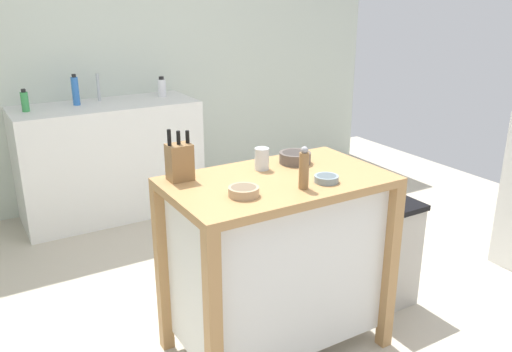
{
  "coord_description": "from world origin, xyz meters",
  "views": [
    {
      "loc": [
        -1.39,
        -1.89,
        1.74
      ],
      "look_at": [
        -0.11,
        0.25,
        0.88
      ],
      "focal_mm": 37.08,
      "sensor_mm": 36.0,
      "label": 1
    }
  ],
  "objects_px": {
    "bottle_dish_soap": "(25,101)",
    "drinking_cup": "(262,159)",
    "pepper_grinder": "(304,169)",
    "bottle_spray_cleaner": "(162,87)",
    "bowl_ceramic_wide": "(244,191)",
    "trash_bin": "(384,254)",
    "knife_block": "(180,161)",
    "kitchen_island": "(277,256)",
    "bottle_hand_soap": "(75,91)",
    "bowl_ceramic_small": "(295,157)",
    "sink_faucet": "(98,87)",
    "bowl_stoneware_deep": "(326,179)"
  },
  "relations": [
    {
      "from": "kitchen_island",
      "to": "drinking_cup",
      "type": "xyz_separation_m",
      "value": [
        0.0,
        0.15,
        0.46
      ]
    },
    {
      "from": "pepper_grinder",
      "to": "trash_bin",
      "type": "bearing_deg",
      "value": 15.0
    },
    {
      "from": "bowl_ceramic_small",
      "to": "bottle_spray_cleaner",
      "type": "relative_size",
      "value": 0.96
    },
    {
      "from": "bowl_ceramic_wide",
      "to": "bottle_dish_soap",
      "type": "height_order",
      "value": "bottle_dish_soap"
    },
    {
      "from": "trash_bin",
      "to": "drinking_cup",
      "type": "bearing_deg",
      "value": 170.81
    },
    {
      "from": "bowl_ceramic_wide",
      "to": "bowl_stoneware_deep",
      "type": "distance_m",
      "value": 0.41
    },
    {
      "from": "sink_faucet",
      "to": "kitchen_island",
      "type": "bearing_deg",
      "value": -85.01
    },
    {
      "from": "bowl_ceramic_small",
      "to": "bottle_spray_cleaner",
      "type": "bearing_deg",
      "value": 87.21
    },
    {
      "from": "bottle_hand_soap",
      "to": "sink_faucet",
      "type": "bearing_deg",
      "value": 20.88
    },
    {
      "from": "bottle_spray_cleaner",
      "to": "bottle_hand_soap",
      "type": "bearing_deg",
      "value": 179.81
    },
    {
      "from": "bowl_ceramic_small",
      "to": "bottle_dish_soap",
      "type": "xyz_separation_m",
      "value": [
        -0.97,
        2.05,
        0.04
      ]
    },
    {
      "from": "knife_block",
      "to": "bowl_ceramic_wide",
      "type": "distance_m",
      "value": 0.37
    },
    {
      "from": "knife_block",
      "to": "trash_bin",
      "type": "bearing_deg",
      "value": -9.13
    },
    {
      "from": "bowl_ceramic_wide",
      "to": "sink_faucet",
      "type": "distance_m",
      "value": 2.44
    },
    {
      "from": "drinking_cup",
      "to": "bowl_ceramic_wide",
      "type": "bearing_deg",
      "value": -133.59
    },
    {
      "from": "bowl_ceramic_small",
      "to": "pepper_grinder",
      "type": "relative_size",
      "value": 0.83
    },
    {
      "from": "kitchen_island",
      "to": "bowl_ceramic_small",
      "type": "xyz_separation_m",
      "value": [
        0.2,
        0.15,
        0.44
      ]
    },
    {
      "from": "bottle_dish_soap",
      "to": "trash_bin",
      "type": "bearing_deg",
      "value": -54.79
    },
    {
      "from": "knife_block",
      "to": "kitchen_island",
      "type": "bearing_deg",
      "value": -27.82
    },
    {
      "from": "kitchen_island",
      "to": "bottle_hand_soap",
      "type": "height_order",
      "value": "bottle_hand_soap"
    },
    {
      "from": "pepper_grinder",
      "to": "sink_faucet",
      "type": "relative_size",
      "value": 0.88
    },
    {
      "from": "bowl_ceramic_wide",
      "to": "bottle_hand_soap",
      "type": "bearing_deg",
      "value": 93.58
    },
    {
      "from": "bowl_stoneware_deep",
      "to": "bottle_hand_soap",
      "type": "distance_m",
      "value": 2.47
    },
    {
      "from": "knife_block",
      "to": "sink_faucet",
      "type": "relative_size",
      "value": 1.11
    },
    {
      "from": "kitchen_island",
      "to": "drinking_cup",
      "type": "height_order",
      "value": "drinking_cup"
    },
    {
      "from": "knife_block",
      "to": "bowl_ceramic_wide",
      "type": "relative_size",
      "value": 1.84
    },
    {
      "from": "bowl_ceramic_wide",
      "to": "bowl_ceramic_small",
      "type": "distance_m",
      "value": 0.52
    },
    {
      "from": "bottle_hand_soap",
      "to": "bottle_dish_soap",
      "type": "relative_size",
      "value": 1.44
    },
    {
      "from": "trash_bin",
      "to": "bowl_ceramic_wide",
      "type": "bearing_deg",
      "value": -172.04
    },
    {
      "from": "kitchen_island",
      "to": "drinking_cup",
      "type": "relative_size",
      "value": 9.67
    },
    {
      "from": "bottle_hand_soap",
      "to": "bottle_spray_cleaner",
      "type": "bearing_deg",
      "value": -0.19
    },
    {
      "from": "bowl_ceramic_small",
      "to": "bottle_hand_soap",
      "type": "xyz_separation_m",
      "value": [
        -0.6,
        2.09,
        0.08
      ]
    },
    {
      "from": "bottle_spray_cleaner",
      "to": "bottle_dish_soap",
      "type": "height_order",
      "value": "bottle_spray_cleaner"
    },
    {
      "from": "drinking_cup",
      "to": "trash_bin",
      "type": "xyz_separation_m",
      "value": [
        0.76,
        -0.12,
        -0.66
      ]
    },
    {
      "from": "bowl_ceramic_wide",
      "to": "trash_bin",
      "type": "xyz_separation_m",
      "value": [
        1.01,
        0.14,
        -0.63
      ]
    },
    {
      "from": "drinking_cup",
      "to": "bottle_hand_soap",
      "type": "xyz_separation_m",
      "value": [
        -0.4,
        2.1,
        0.05
      ]
    },
    {
      "from": "bottle_dish_soap",
      "to": "drinking_cup",
      "type": "bearing_deg",
      "value": -69.3
    },
    {
      "from": "sink_faucet",
      "to": "bowl_ceramic_wide",
      "type": "bearing_deg",
      "value": -91.12
    },
    {
      "from": "bowl_ceramic_small",
      "to": "sink_faucet",
      "type": "height_order",
      "value": "sink_faucet"
    },
    {
      "from": "bowl_ceramic_wide",
      "to": "bowl_ceramic_small",
      "type": "bearing_deg",
      "value": 30.61
    },
    {
      "from": "pepper_grinder",
      "to": "kitchen_island",
      "type": "bearing_deg",
      "value": 96.81
    },
    {
      "from": "pepper_grinder",
      "to": "bottle_hand_soap",
      "type": "xyz_separation_m",
      "value": [
        -0.42,
        2.42,
        0.01
      ]
    },
    {
      "from": "drinking_cup",
      "to": "bottle_spray_cleaner",
      "type": "height_order",
      "value": "bottle_spray_cleaner"
    },
    {
      "from": "kitchen_island",
      "to": "pepper_grinder",
      "type": "height_order",
      "value": "pepper_grinder"
    },
    {
      "from": "sink_faucet",
      "to": "bottle_dish_soap",
      "type": "relative_size",
      "value": 1.32
    },
    {
      "from": "drinking_cup",
      "to": "trash_bin",
      "type": "bearing_deg",
      "value": -9.19
    },
    {
      "from": "bowl_ceramic_wide",
      "to": "trash_bin",
      "type": "bearing_deg",
      "value": 7.96
    },
    {
      "from": "pepper_grinder",
      "to": "trash_bin",
      "type": "distance_m",
      "value": 1.04
    },
    {
      "from": "bowl_stoneware_deep",
      "to": "bottle_spray_cleaner",
      "type": "distance_m",
      "value": 2.41
    },
    {
      "from": "pepper_grinder",
      "to": "bottle_spray_cleaner",
      "type": "distance_m",
      "value": 2.43
    }
  ]
}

